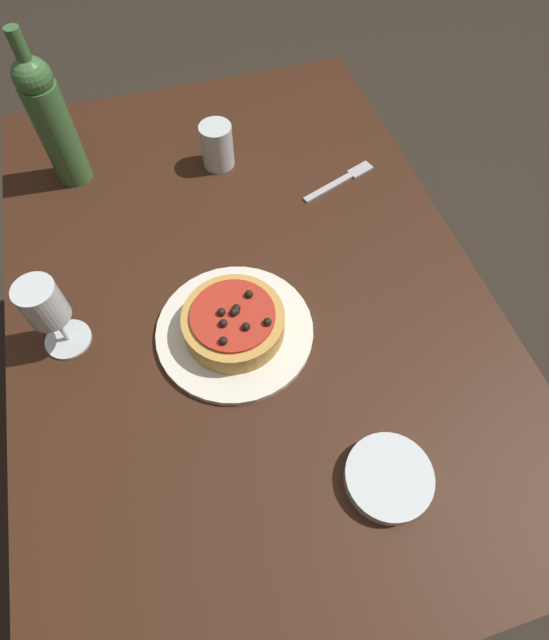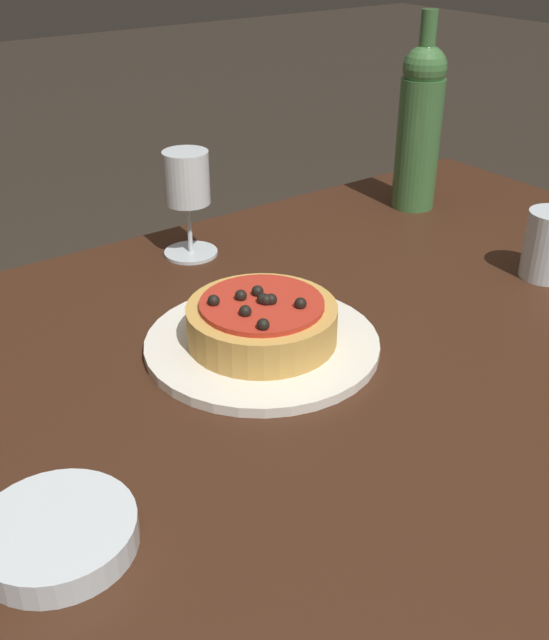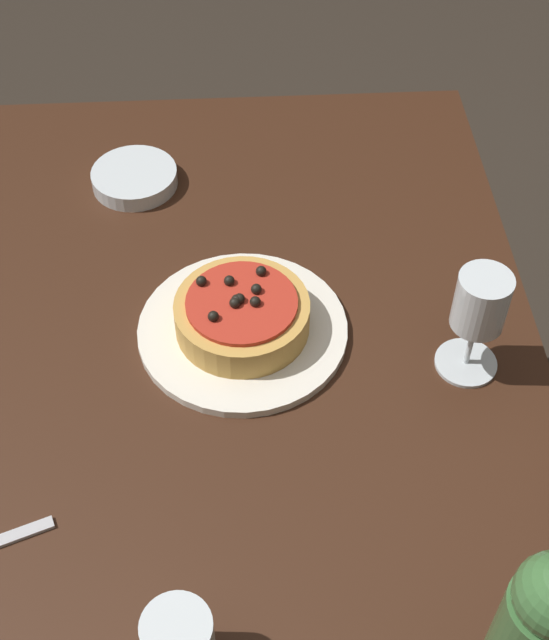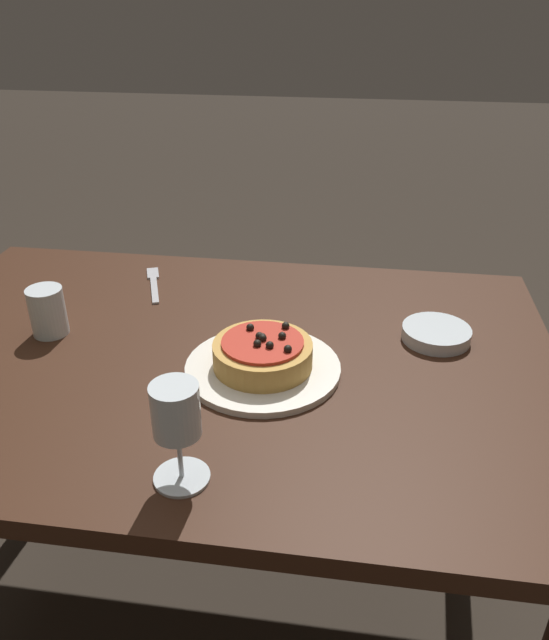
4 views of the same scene
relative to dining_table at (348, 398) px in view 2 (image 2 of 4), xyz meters
name	(u,v)px [view 2 (image 2 of 4)]	position (x,y,z in m)	size (l,w,h in m)	color
dining_table	(348,398)	(0.00, 0.00, 0.00)	(1.26, 0.86, 0.71)	#381E11
dinner_plate	(262,344)	(-0.10, 0.04, 0.10)	(0.27, 0.27, 0.01)	white
pizza	(262,321)	(-0.10, 0.04, 0.13)	(0.17, 0.17, 0.06)	gold
wine_glass	(187,185)	(-0.03, 0.32, 0.20)	(0.08, 0.08, 0.15)	silver
wine_bottle	(420,124)	(0.38, 0.28, 0.23)	(0.07, 0.07, 0.31)	#3D6B38
water_cup	(549,245)	(0.33, -0.03, 0.14)	(0.07, 0.07, 0.09)	silver
side_bowl	(57,534)	(-0.41, -0.11, 0.10)	(0.13, 0.13, 0.03)	silver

